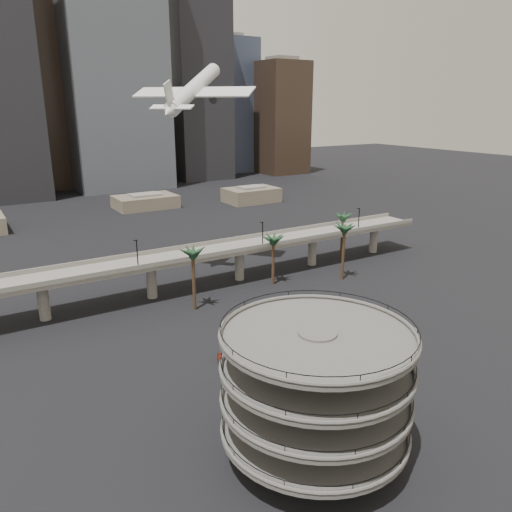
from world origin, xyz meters
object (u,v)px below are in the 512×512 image
overpass (197,257)px  car_c (403,329)px  car_a (232,355)px  parking_ramp (316,383)px  car_b (366,322)px  airborne_jet (194,89)px

overpass → car_c: 47.23m
car_a → car_c: (31.95, -7.82, -0.08)m
parking_ramp → car_c: size_ratio=4.35×
car_a → parking_ramp: bearing=-172.4°
overpass → car_c: size_ratio=25.48×
parking_ramp → car_c: parking_ramp is taller
parking_ramp → car_b: parking_ramp is taller
overpass → airborne_jet: bearing=62.8°
parking_ramp → car_a: (3.23, 25.64, -9.02)m
overpass → car_c: bearing=-61.7°
airborne_jet → car_b: airborne_jet is taller
airborne_jet → car_a: (-17.61, -48.57, -43.04)m
airborne_jet → parking_ramp: bearing=-147.0°
parking_ramp → car_b: bearing=36.9°
car_c → car_b: bearing=65.5°
overpass → car_c: overpass is taller
overpass → car_a: (-9.77, -33.35, -6.52)m
overpass → car_b: (18.29, -35.49, -6.64)m
airborne_jet → car_a: bearing=-151.2°
airborne_jet → car_c: 72.42m
car_b → parking_ramp: bearing=136.9°
car_a → car_b: 28.15m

